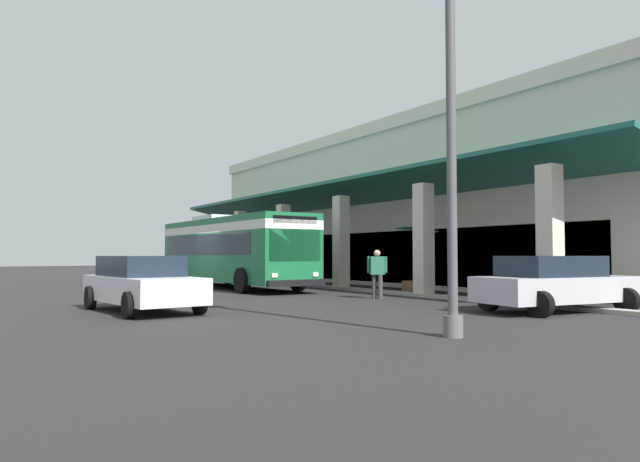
{
  "coord_description": "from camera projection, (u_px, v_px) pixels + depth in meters",
  "views": [
    {
      "loc": [
        23.67,
        -9.19,
        1.5
      ],
      "look_at": [
        2.55,
        4.54,
        2.55
      ],
      "focal_mm": 32.05,
      "sensor_mm": 36.0,
      "label": 1
    }
  ],
  "objects": [
    {
      "name": "potted_palm",
      "position": [
        416.0,
        273.0,
        22.58
      ],
      "size": [
        1.91,
        1.71,
        2.66
      ],
      "color": "brown",
      "rests_on": "ground"
    },
    {
      "name": "parked_sedan_white",
      "position": [
        142.0,
        283.0,
        15.1
      ],
      "size": [
        4.55,
        2.28,
        1.47
      ],
      "color": "silver",
      "rests_on": "ground"
    },
    {
      "name": "pedestrian",
      "position": [
        377.0,
        271.0,
        19.47
      ],
      "size": [
        0.42,
        0.58,
        1.67
      ],
      "color": "#38383D",
      "rests_on": "ground"
    },
    {
      "name": "ground",
      "position": [
        350.0,
        284.0,
        29.12
      ],
      "size": [
        120.0,
        120.0,
        0.0
      ],
      "primitive_type": "plane",
      "color": "#262628"
    },
    {
      "name": "plaza_building",
      "position": [
        452.0,
        211.0,
        32.33
      ],
      "size": [
        31.32,
        16.68,
        8.01
      ],
      "color": "beige",
      "rests_on": "ground"
    },
    {
      "name": "curb_strip",
      "position": [
        308.0,
        285.0,
        26.92
      ],
      "size": [
        37.22,
        0.5,
        0.12
      ],
      "primitive_type": "cube",
      "color": "#9E998E",
      "rests_on": "ground"
    },
    {
      "name": "transit_bus",
      "position": [
        232.0,
        247.0,
        25.99
      ],
      "size": [
        11.25,
        2.95,
        3.34
      ],
      "color": "#196638",
      "rests_on": "ground"
    },
    {
      "name": "lot_light_pole",
      "position": [
        451.0,
        122.0,
        10.52
      ],
      "size": [
        0.6,
        0.6,
        7.36
      ],
      "color": "#59595B",
      "rests_on": "ground"
    },
    {
      "name": "parked_sedan_silver",
      "position": [
        555.0,
        283.0,
        15.02
      ],
      "size": [
        2.85,
        4.61,
        1.47
      ],
      "color": "#B2B5BA",
      "rests_on": "ground"
    }
  ]
}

